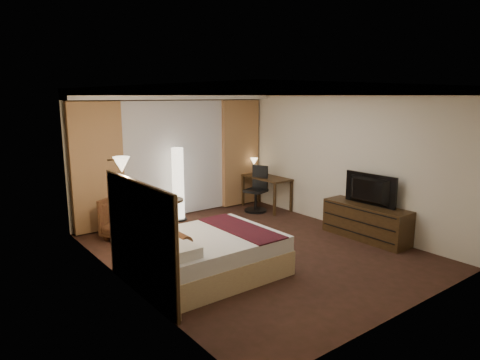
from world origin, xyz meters
TOP-DOWN VIEW (x-y plane):
  - floor at (0.00, 0.00)m, footprint 4.50×5.50m
  - ceiling at (0.00, 0.00)m, footprint 4.50×5.50m
  - back_wall at (0.00, 2.75)m, footprint 4.50×0.02m
  - left_wall at (-2.25, 0.00)m, footprint 0.02×5.50m
  - right_wall at (2.25, 0.00)m, footprint 0.02×5.50m
  - crown_molding at (0.00, 0.00)m, footprint 4.50×5.50m
  - soffit at (0.00, 2.50)m, footprint 4.50×0.50m
  - curtain_sheer at (0.00, 2.67)m, footprint 2.48×0.04m
  - curtain_left_drape at (-1.70, 2.61)m, footprint 1.00×0.14m
  - curtain_right_drape at (1.70, 2.61)m, footprint 1.00×0.14m
  - wall_sconce at (-2.09, 0.43)m, footprint 0.24×0.24m
  - bed at (-1.18, -0.36)m, footprint 2.02×1.58m
  - headboard at (-2.20, -0.36)m, footprint 0.12×1.88m
  - armchair at (-1.40, 1.86)m, footprint 1.09×1.11m
  - side_table at (-0.53, 1.98)m, footprint 0.53×0.53m
  - floor_lamp at (-0.12, 2.36)m, footprint 0.33×0.33m
  - desk at (1.95, 1.94)m, footprint 0.55×1.22m
  - desk_lamp at (1.95, 2.40)m, footprint 0.18×0.18m
  - office_chair at (1.59, 1.89)m, footprint 0.64×0.64m
  - dresser at (2.00, -0.78)m, footprint 0.50×1.63m
  - television at (1.97, -0.78)m, footprint 0.62×1.06m

SIDE VIEW (x-z plane):
  - floor at x=0.00m, z-range -0.01..0.01m
  - side_table at x=-0.53m, z-range 0.00..0.58m
  - bed at x=-1.18m, z-range 0.00..0.59m
  - dresser at x=2.00m, z-range 0.00..0.63m
  - desk at x=1.95m, z-range 0.00..0.75m
  - armchair at x=-1.40m, z-range 0.00..0.86m
  - office_chair at x=1.59m, z-range 0.00..1.04m
  - headboard at x=-2.20m, z-range 0.00..1.50m
  - floor_lamp at x=-0.12m, z-range 0.00..1.54m
  - desk_lamp at x=1.95m, z-range 0.75..1.09m
  - television at x=1.97m, z-range 0.87..1.00m
  - curtain_sheer at x=0.00m, z-range 0.02..2.48m
  - curtain_left_drape at x=-1.70m, z-range 0.02..2.48m
  - curtain_right_drape at x=1.70m, z-range 0.02..2.48m
  - back_wall at x=0.00m, z-range 0.00..2.70m
  - left_wall at x=-2.25m, z-range 0.00..2.70m
  - right_wall at x=2.25m, z-range 0.00..2.70m
  - wall_sconce at x=-2.09m, z-range 1.50..1.74m
  - soffit at x=0.00m, z-range 2.50..2.70m
  - crown_molding at x=0.00m, z-range 2.58..2.70m
  - ceiling at x=0.00m, z-range 2.70..2.71m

